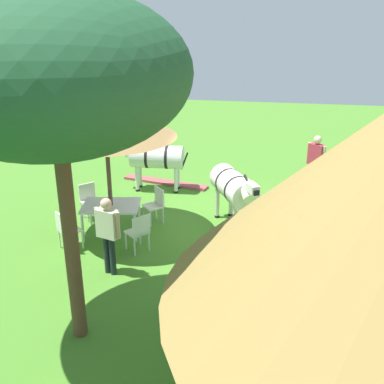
# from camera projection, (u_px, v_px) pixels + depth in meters

# --- Properties ---
(ground_plane) EXTENTS (36.00, 36.00, 0.00)m
(ground_plane) POSITION_uv_depth(u_px,v_px,m) (234.00, 228.00, 11.29)
(ground_plane) COLOR #457D27
(shade_umbrella) EXTENTS (3.21, 3.21, 3.05)m
(shade_umbrella) POSITION_uv_depth(u_px,v_px,m) (105.00, 123.00, 10.06)
(shade_umbrella) COLOR brown
(shade_umbrella) RESTS_ON ground_plane
(patio_dining_table) EXTENTS (1.50, 1.22, 0.74)m
(patio_dining_table) POSITION_uv_depth(u_px,v_px,m) (111.00, 208.00, 10.80)
(patio_dining_table) COLOR silver
(patio_dining_table) RESTS_ON ground_plane
(patio_chair_east_end) EXTENTS (0.60, 0.60, 0.90)m
(patio_chair_east_end) POSITION_uv_depth(u_px,v_px,m) (66.00, 228.00, 10.08)
(patio_chair_east_end) COLOR white
(patio_chair_east_end) RESTS_ON ground_plane
(patio_chair_near_hut) EXTENTS (0.60, 0.61, 0.90)m
(patio_chair_near_hut) POSITION_uv_depth(u_px,v_px,m) (139.00, 230.00, 9.98)
(patio_chair_near_hut) COLOR silver
(patio_chair_near_hut) RESTS_ON ground_plane
(patio_chair_west_end) EXTENTS (0.61, 0.61, 0.90)m
(patio_chair_west_end) POSITION_uv_depth(u_px,v_px,m) (156.00, 203.00, 11.46)
(patio_chair_west_end) COLOR white
(patio_chair_west_end) RESTS_ON ground_plane
(patio_chair_near_lawn) EXTENTS (0.61, 0.61, 0.90)m
(patio_chair_near_lawn) POSITION_uv_depth(u_px,v_px,m) (89.00, 198.00, 11.74)
(patio_chair_near_lawn) COLOR silver
(patio_chair_near_lawn) RESTS_ON ground_plane
(guest_beside_umbrella) EXTENTS (0.57, 0.33, 1.65)m
(guest_beside_umbrella) POSITION_uv_depth(u_px,v_px,m) (108.00, 229.00, 8.96)
(guest_beside_umbrella) COLOR #1B252A
(guest_beside_umbrella) RESTS_ON ground_plane
(standing_watcher) EXTENTS (0.50, 0.46, 1.73)m
(standing_watcher) POSITION_uv_depth(u_px,v_px,m) (316.00, 159.00, 13.22)
(standing_watcher) COLOR black
(standing_watcher) RESTS_ON ground_plane
(striped_lounge_chair) EXTENTS (0.91, 0.73, 0.65)m
(striped_lounge_chair) POSITION_uv_depth(u_px,v_px,m) (296.00, 251.00, 9.64)
(striped_lounge_chair) COLOR #D65136
(striped_lounge_chair) RESTS_ON ground_plane
(zebra_nearest_camera) EXTENTS (1.35, 2.06, 1.58)m
(zebra_nearest_camera) POSITION_uv_depth(u_px,v_px,m) (234.00, 188.00, 10.99)
(zebra_nearest_camera) COLOR silver
(zebra_nearest_camera) RESTS_ON ground_plane
(zebra_by_umbrella) EXTENTS (2.23, 0.77, 1.56)m
(zebra_by_umbrella) POSITION_uv_depth(u_px,v_px,m) (155.00, 157.00, 13.43)
(zebra_by_umbrella) COLOR silver
(zebra_by_umbrella) RESTS_ON ground_plane
(zebra_toward_hut) EXTENTS (2.25, 1.00, 1.49)m
(zebra_toward_hut) POSITION_uv_depth(u_px,v_px,m) (373.00, 187.00, 11.25)
(zebra_toward_hut) COLOR silver
(zebra_toward_hut) RESTS_ON ground_plane
(acacia_tree_left_background) EXTENTS (3.76, 3.76, 5.35)m
(acacia_tree_left_background) POSITION_uv_depth(u_px,v_px,m) (53.00, 74.00, 6.02)
(acacia_tree_left_background) COLOR brown
(acacia_tree_left_background) RESTS_ON ground_plane
(brick_patio_kerb) EXTENTS (2.81, 0.98, 0.08)m
(brick_patio_kerb) POSITION_uv_depth(u_px,v_px,m) (165.00, 182.00, 14.28)
(brick_patio_kerb) COLOR #9E4A4B
(brick_patio_kerb) RESTS_ON ground_plane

